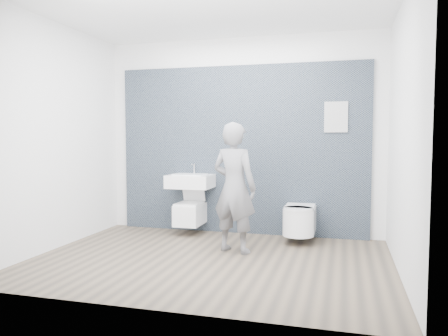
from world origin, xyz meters
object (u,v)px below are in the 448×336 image
(washbasin, at_px, (190,181))
(toilet_square, at_px, (190,212))
(toilet_rounded, at_px, (299,220))
(visitor, at_px, (234,188))

(washbasin, relative_size, toilet_square, 0.93)
(toilet_rounded, bearing_deg, toilet_square, 176.56)
(visitor, bearing_deg, toilet_rounded, -119.66)
(washbasin, bearing_deg, visitor, -43.31)
(washbasin, relative_size, visitor, 0.40)
(toilet_rounded, bearing_deg, visitor, -135.82)
(toilet_square, xyz_separation_m, visitor, (0.85, -0.78, 0.47))
(toilet_square, xyz_separation_m, toilet_rounded, (1.56, -0.09, -0.01))
(toilet_rounded, xyz_separation_m, visitor, (-0.71, -0.69, 0.48))
(washbasin, xyz_separation_m, toilet_rounded, (1.56, -0.11, -0.47))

